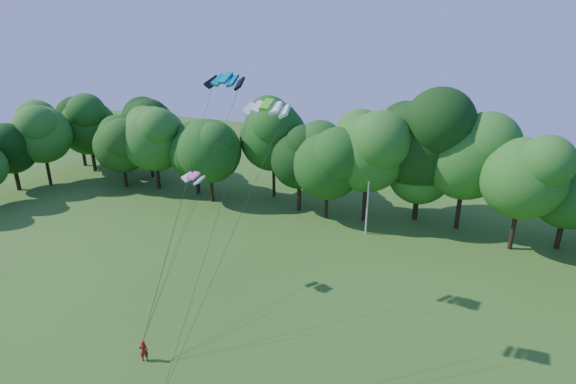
% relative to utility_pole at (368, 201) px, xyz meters
% --- Properties ---
extents(utility_pole, '(1.47, 0.18, 7.36)m').
position_rel_utility_pole_xyz_m(utility_pole, '(0.00, 0.00, 0.00)').
color(utility_pole, silver).
rests_on(utility_pole, ground).
extents(kite_flyer_left, '(0.68, 0.64, 1.56)m').
position_rel_utility_pole_xyz_m(kite_flyer_left, '(-8.53, -25.11, -3.03)').
color(kite_flyer_left, maroon).
rests_on(kite_flyer_left, ground).
extents(kite_teal, '(2.89, 1.35, 0.76)m').
position_rel_utility_pole_xyz_m(kite_teal, '(-7.07, -15.59, 13.70)').
color(kite_teal, '#047391').
rests_on(kite_teal, ground).
extents(kite_green, '(2.80, 1.45, 0.56)m').
position_rel_utility_pole_xyz_m(kite_green, '(-1.64, -20.14, 12.84)').
color(kite_green, '#47CC1E').
rests_on(kite_green, ground).
extents(kite_pink, '(2.17, 1.41, 0.47)m').
position_rel_utility_pole_xyz_m(kite_pink, '(-10.60, -15.37, 5.94)').
color(kite_pink, '#F443AF').
rests_on(kite_pink, ground).
extents(tree_back_west, '(7.98, 7.98, 11.61)m').
position_rel_utility_pole_xyz_m(tree_back_west, '(-34.45, 1.63, 3.44)').
color(tree_back_west, '#372216').
rests_on(tree_back_west, ground).
extents(tree_back_center, '(11.06, 11.06, 16.09)m').
position_rel_utility_pole_xyz_m(tree_back_center, '(4.12, 6.27, 6.24)').
color(tree_back_center, black).
rests_on(tree_back_center, ground).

